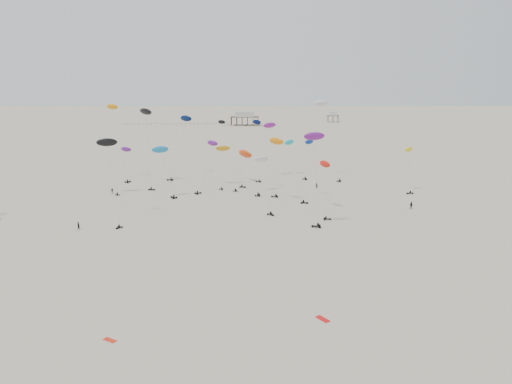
{
  "coord_description": "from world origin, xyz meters",
  "views": [
    {
      "loc": [
        0.69,
        -23.7,
        31.74
      ],
      "look_at": [
        0.0,
        88.0,
        7.0
      ],
      "focal_mm": 35.0,
      "sensor_mm": 36.0,
      "label": 1
    }
  ],
  "objects_px": {
    "rig_9": "(264,167)",
    "spectator_0": "(79,230)",
    "rig_4": "(214,150)",
    "pavilion_small": "(333,118)",
    "pavilion_main": "(245,120)",
    "rig_0": "(275,154)"
  },
  "relations": [
    {
      "from": "pavilion_small",
      "to": "spectator_0",
      "type": "bearing_deg",
      "value": -108.31
    },
    {
      "from": "pavilion_small",
      "to": "rig_0",
      "type": "height_order",
      "value": "rig_0"
    },
    {
      "from": "pavilion_main",
      "to": "rig_9",
      "type": "relative_size",
      "value": 1.69
    },
    {
      "from": "rig_4",
      "to": "rig_9",
      "type": "height_order",
      "value": "rig_4"
    },
    {
      "from": "pavilion_small",
      "to": "spectator_0",
      "type": "relative_size",
      "value": 4.45
    },
    {
      "from": "rig_0",
      "to": "rig_4",
      "type": "relative_size",
      "value": 1.41
    },
    {
      "from": "rig_4",
      "to": "rig_9",
      "type": "xyz_separation_m",
      "value": [
        15.45,
        -9.18,
        -3.59
      ]
    },
    {
      "from": "pavilion_main",
      "to": "spectator_0",
      "type": "xyz_separation_m",
      "value": [
        -28.91,
        -268.91,
        -4.22
      ]
    },
    {
      "from": "pavilion_main",
      "to": "rig_0",
      "type": "bearing_deg",
      "value": -86.5
    },
    {
      "from": "rig_9",
      "to": "spectator_0",
      "type": "relative_size",
      "value": 6.13
    },
    {
      "from": "pavilion_small",
      "to": "rig_9",
      "type": "height_order",
      "value": "rig_9"
    },
    {
      "from": "rig_4",
      "to": "rig_9",
      "type": "relative_size",
      "value": 1.21
    },
    {
      "from": "pavilion_small",
      "to": "rig_9",
      "type": "relative_size",
      "value": 0.73
    },
    {
      "from": "pavilion_small",
      "to": "rig_4",
      "type": "height_order",
      "value": "rig_4"
    },
    {
      "from": "rig_9",
      "to": "spectator_0",
      "type": "bearing_deg",
      "value": 132.82
    },
    {
      "from": "rig_9",
      "to": "spectator_0",
      "type": "xyz_separation_m",
      "value": [
        -41.15,
        -38.3,
        -7.6
      ]
    },
    {
      "from": "rig_4",
      "to": "pavilion_main",
      "type": "bearing_deg",
      "value": -113.04
    },
    {
      "from": "pavilion_main",
      "to": "rig_4",
      "type": "xyz_separation_m",
      "value": [
        -3.21,
        -221.43,
        6.96
      ]
    },
    {
      "from": "pavilion_small",
      "to": "rig_0",
      "type": "relative_size",
      "value": 0.43
    },
    {
      "from": "rig_4",
      "to": "pavilion_small",
      "type": "bearing_deg",
      "value": -128.44
    },
    {
      "from": "pavilion_main",
      "to": "rig_9",
      "type": "height_order",
      "value": "rig_9"
    },
    {
      "from": "rig_4",
      "to": "spectator_0",
      "type": "distance_m",
      "value": 55.14
    }
  ]
}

